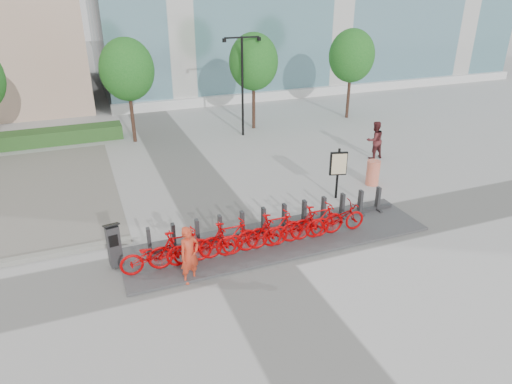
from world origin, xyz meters
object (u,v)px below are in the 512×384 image
object	(u,v)px
kiosk	(114,245)
worker_red	(190,255)
pedestrian	(375,140)
construction_barrel	(373,173)
map_sign	(338,166)
bike_0	(154,255)

from	to	relation	value
kiosk	worker_red	bearing A→B (deg)	-46.96
kiosk	pedestrian	bearing A→B (deg)	13.34
worker_red	pedestrian	world-z (taller)	pedestrian
worker_red	construction_barrel	xyz separation A→B (m)	(8.34, 3.74, -0.32)
kiosk	map_sign	distance (m)	8.36
worker_red	construction_barrel	size ratio (longest dim) A/B	1.64
bike_0	map_sign	xyz separation A→B (m)	(7.17, 2.41, 0.71)
bike_0	construction_barrel	world-z (taller)	bike_0
pedestrian	construction_barrel	bearing A→B (deg)	51.69
bike_0	construction_barrel	size ratio (longest dim) A/B	1.89
map_sign	worker_red	bearing A→B (deg)	-138.60
construction_barrel	map_sign	distance (m)	2.22
worker_red	pedestrian	distance (m)	11.94
map_sign	bike_0	bearing A→B (deg)	-146.45
construction_barrel	worker_red	bearing A→B (deg)	-155.88
bike_0	kiosk	distance (m)	1.20
construction_barrel	kiosk	bearing A→B (deg)	-167.09
bike_0	construction_barrel	xyz separation A→B (m)	(9.16, 2.99, -0.08)
kiosk	bike_0	bearing A→B (deg)	-42.66
kiosk	worker_red	world-z (taller)	worker_red
pedestrian	map_sign	bearing A→B (deg)	36.51
bike_0	map_sign	bearing A→B (deg)	-71.40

